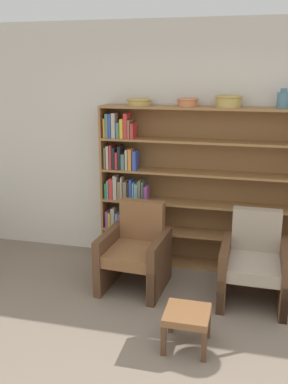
% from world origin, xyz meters
% --- Properties ---
extents(wall_back, '(12.00, 0.06, 2.75)m').
position_xyz_m(wall_back, '(0.00, 2.51, 1.38)').
color(wall_back, silver).
rests_on(wall_back, ground).
extents(bookshelf, '(2.32, 0.30, 1.83)m').
position_xyz_m(bookshelf, '(-0.31, 2.34, 0.89)').
color(bookshelf, olive).
rests_on(bookshelf, ground).
extents(bowl_copper, '(0.28, 0.28, 0.08)m').
position_xyz_m(bowl_copper, '(-0.79, 2.32, 1.88)').
color(bowl_copper, tan).
rests_on(bowl_copper, bookshelf).
extents(bowl_olive, '(0.24, 0.24, 0.09)m').
position_xyz_m(bowl_olive, '(-0.25, 2.32, 1.89)').
color(bowl_olive, '#C67547').
rests_on(bowl_olive, bookshelf).
extents(bowl_cream, '(0.29, 0.29, 0.12)m').
position_xyz_m(bowl_cream, '(0.18, 2.32, 1.90)').
color(bowl_cream, tan).
rests_on(bowl_cream, bookshelf).
extents(vase_tall, '(0.13, 0.13, 0.20)m').
position_xyz_m(vase_tall, '(0.72, 2.32, 1.92)').
color(vase_tall, slate).
rests_on(vase_tall, bookshelf).
extents(armchair_leather, '(0.68, 0.72, 0.87)m').
position_xyz_m(armchair_leather, '(-0.66, 1.67, 0.38)').
color(armchair_leather, brown).
rests_on(armchair_leather, ground).
extents(armchair_cushioned, '(0.65, 0.69, 0.87)m').
position_xyz_m(armchair_cushioned, '(0.54, 1.67, 0.38)').
color(armchair_cushioned, brown).
rests_on(armchair_cushioned, ground).
extents(footstool, '(0.36, 0.36, 0.32)m').
position_xyz_m(footstool, '(0.02, 0.75, 0.27)').
color(footstool, brown).
rests_on(footstool, ground).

